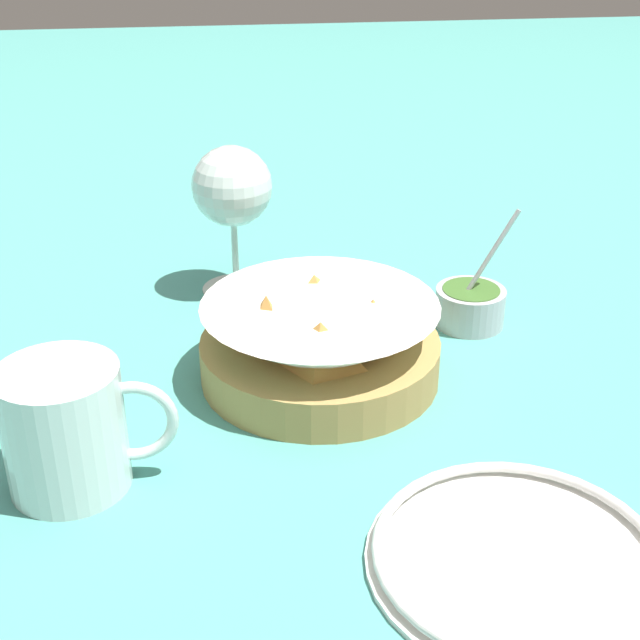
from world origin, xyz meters
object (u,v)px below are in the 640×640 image
Objects in this scene: food_basket at (320,344)px; wine_glass at (232,191)px; sauce_cup at (470,304)px; beer_mug at (67,433)px; side_plate at (519,557)px.

food_basket is 1.35× the size of wine_glass.
sauce_cup is 0.94× the size of beer_mug.
wine_glass is at bearing 67.02° from beer_mug.
sauce_cup is at bearing 26.80° from food_basket.
beer_mug is at bearing -112.98° from wine_glass.
sauce_cup is 0.76× the size of wine_glass.
food_basket reaches higher than side_plate.
sauce_cup reaches higher than food_basket.
sauce_cup is at bearing 79.43° from side_plate.
wine_glass is 1.24× the size of beer_mug.
beer_mug is at bearing -147.48° from food_basket.
sauce_cup is (0.17, 0.08, -0.01)m from food_basket.
beer_mug is (-0.14, -0.33, -0.07)m from wine_glass.
sauce_cup reaches higher than beer_mug.
side_plate is at bearing -69.13° from food_basket.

